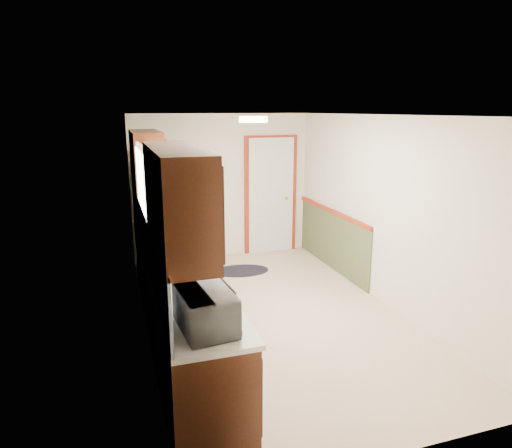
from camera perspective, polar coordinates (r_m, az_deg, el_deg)
room_shell at (r=5.35m, az=2.10°, el=0.48°), size 3.20×5.20×2.52m
kitchen_run at (r=4.91m, az=-10.51°, el=-5.76°), size 0.63×4.00×2.20m
back_wall_trim at (r=7.78m, az=3.46°, el=2.44°), size 1.12×2.30×2.08m
ceiling_fixture at (r=4.91m, az=-0.34°, el=12.95°), size 0.30×0.30×0.06m
microwave at (r=3.28m, az=-6.27°, el=-10.09°), size 0.35×0.56×0.36m
refrigerator at (r=7.14m, az=-11.08°, el=1.56°), size 0.83×0.81×1.88m
rug at (r=7.19m, az=-1.84°, el=-5.85°), size 0.91×0.64×0.01m
cooktop at (r=6.23m, az=-11.87°, el=-0.21°), size 0.52×0.62×0.02m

